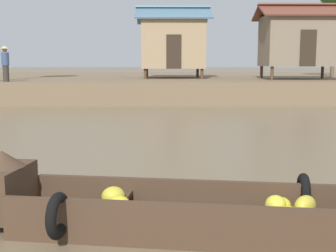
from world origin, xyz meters
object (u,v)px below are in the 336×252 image
at_px(stilt_house_mid_right, 173,42).
at_px(stilt_house_right, 300,40).
at_px(banana_boat, 193,207).
at_px(vendor_person, 5,62).

height_order(stilt_house_mid_right, stilt_house_right, stilt_house_mid_right).
bearing_deg(banana_boat, stilt_house_mid_right, 88.98).
bearing_deg(vendor_person, stilt_house_mid_right, 30.11).
bearing_deg(banana_boat, vendor_person, 115.29).
bearing_deg(stilt_house_right, vendor_person, -169.84).
height_order(stilt_house_mid_right, vendor_person, stilt_house_mid_right).
relative_size(banana_boat, stilt_house_mid_right, 1.27).
bearing_deg(banana_boat, stilt_house_right, 69.46).
relative_size(banana_boat, vendor_person, 3.17).
bearing_deg(stilt_house_right, stilt_house_mid_right, 163.22).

